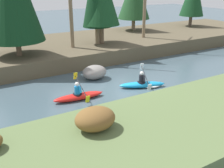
# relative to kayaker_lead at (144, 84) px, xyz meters

# --- Properties ---
(ground_plane) EXTENTS (90.00, 90.00, 0.00)m
(ground_plane) POSITION_rel_kayaker_lead_xyz_m (-1.55, 0.47, -0.20)
(ground_plane) COLOR #425660
(riverbank_near) EXTENTS (44.00, 5.32, 0.75)m
(riverbank_near) POSITION_rel_kayaker_lead_xyz_m (-1.55, -4.77, 0.18)
(riverbank_near) COLOR #5B7042
(riverbank_near) RESTS_ON ground
(riverbank_far) EXTENTS (44.00, 9.00, 1.10)m
(riverbank_far) POSITION_rel_kayaker_lead_xyz_m (-1.55, 9.10, 0.35)
(riverbank_far) COLOR brown
(riverbank_far) RESTS_ON ground
(bare_tree_upstream) EXTENTS (3.88, 3.84, 7.08)m
(bare_tree_upstream) POSITION_rel_kayaker_lead_xyz_m (-1.52, 7.29, 4.23)
(bare_tree_upstream) COLOR #7A664C
(bare_tree_upstream) RESTS_ON riverbank_far
(shrub_clump_third) EXTENTS (1.55, 1.29, 0.84)m
(shrub_clump_third) POSITION_rel_kayaker_lead_xyz_m (-5.15, -3.88, 0.97)
(shrub_clump_third) COLOR brown
(shrub_clump_third) RESTS_ON riverbank_near
(shrub_clump_far_end) EXTENTS (0.85, 0.71, 0.46)m
(shrub_clump_far_end) POSITION_rel_kayaker_lead_xyz_m (-4.88, -3.35, 0.79)
(shrub_clump_far_end) COLOR brown
(shrub_clump_far_end) RESTS_ON riverbank_near
(kayaker_lead) EXTENTS (2.73, 1.98, 1.20)m
(kayaker_lead) POSITION_rel_kayaker_lead_xyz_m (0.00, 0.00, 0.00)
(kayaker_lead) COLOR #1993D6
(kayaker_lead) RESTS_ON ground
(kayaker_middle) EXTENTS (2.79, 2.07, 1.20)m
(kayaker_middle) POSITION_rel_kayaker_lead_xyz_m (-4.04, 0.34, 0.02)
(kayaker_middle) COLOR red
(kayaker_middle) RESTS_ON ground
(boulder_midstream) EXTENTS (1.59, 1.25, 0.90)m
(boulder_midstream) POSITION_rel_kayaker_lead_xyz_m (-1.91, 2.76, 0.25)
(boulder_midstream) COLOR gray
(boulder_midstream) RESTS_ON ground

